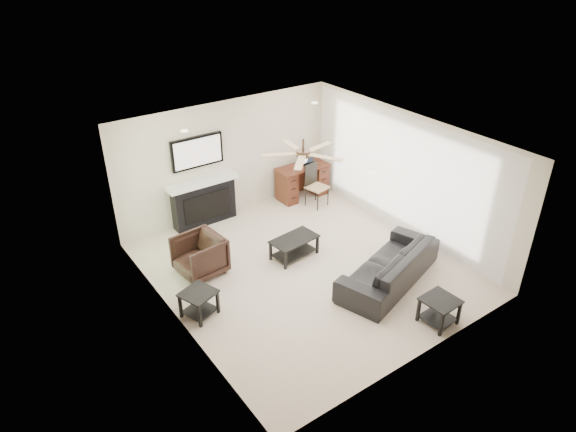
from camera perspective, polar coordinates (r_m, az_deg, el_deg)
name	(u,v)px	position (r m, az deg, el deg)	size (l,w,h in m)	color
room_shell	(312,182)	(8.84, 2.70, 3.79)	(5.50, 5.54, 2.52)	beige
sofa	(389,265)	(9.20, 11.19, -5.38)	(2.29, 0.89, 0.67)	black
armchair	(200,256)	(9.35, -9.80, -4.36)	(0.78, 0.81, 0.73)	black
coffee_table	(294,247)	(9.76, 0.69, -3.50)	(0.90, 0.50, 0.40)	black
end_table_near	(439,311)	(8.55, 16.41, -10.09)	(0.52, 0.52, 0.45)	black
end_table_left	(199,304)	(8.48, -9.84, -9.57)	(0.50, 0.50, 0.45)	black
fireplace_unit	(202,182)	(10.67, -9.48, 3.73)	(1.52, 0.34, 1.91)	black
desk	(302,182)	(11.89, 1.60, 3.85)	(1.22, 0.56, 0.76)	#39140E
desk_chair	(317,186)	(11.46, 3.25, 3.35)	(0.42, 0.44, 0.97)	black
laptop	(310,160)	(11.79, 2.47, 6.23)	(0.33, 0.24, 0.23)	black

